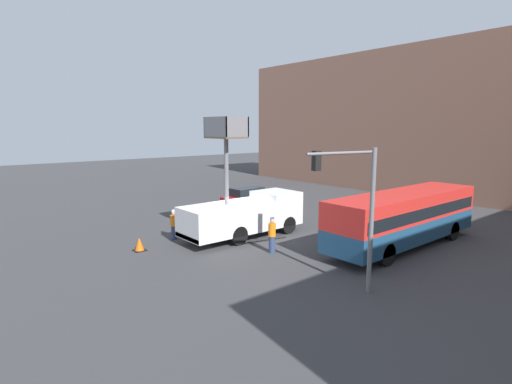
# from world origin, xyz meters

# --- Properties ---
(ground_plane) EXTENTS (120.00, 120.00, 0.00)m
(ground_plane) POSITION_xyz_m (0.00, 0.00, 0.00)
(ground_plane) COLOR #38383A
(building_backdrop_far) EXTENTS (44.00, 10.00, 13.72)m
(building_backdrop_far) POSITION_xyz_m (0.00, 25.34, 6.86)
(building_backdrop_far) COLOR #936651
(building_backdrop_far) RESTS_ON ground_plane
(utility_truck) EXTENTS (2.47, 7.46, 6.90)m
(utility_truck) POSITION_xyz_m (0.52, 0.26, 1.45)
(utility_truck) COLOR white
(utility_truck) RESTS_ON ground_plane
(city_bus) EXTENTS (2.58, 10.77, 2.93)m
(city_bus) POSITION_xyz_m (7.48, 5.60, 1.74)
(city_bus) COLOR navy
(city_bus) RESTS_ON ground_plane
(traffic_light_pole) EXTENTS (3.77, 3.52, 5.60)m
(traffic_light_pole) POSITION_xyz_m (8.53, -0.66, 3.83)
(traffic_light_pole) COLOR slate
(traffic_light_pole) RESTS_ON ground_plane
(road_worker_near_truck) EXTENTS (0.38, 0.38, 1.75)m
(road_worker_near_truck) POSITION_xyz_m (-1.60, -3.19, 0.87)
(road_worker_near_truck) COLOR navy
(road_worker_near_truck) RESTS_ON ground_plane
(road_worker_directing) EXTENTS (0.38, 0.38, 1.89)m
(road_worker_directing) POSITION_xyz_m (3.79, -0.53, 0.95)
(road_worker_directing) COLOR navy
(road_worker_directing) RESTS_ON ground_plane
(traffic_cone_near_truck) EXTENTS (0.61, 0.61, 0.70)m
(traffic_cone_near_truck) POSITION_xyz_m (-0.88, -5.59, 0.33)
(traffic_cone_near_truck) COLOR black
(traffic_cone_near_truck) RESTS_ON ground_plane
(parked_car_curbside) EXTENTS (1.74, 4.67, 1.46)m
(parked_car_curbside) POSITION_xyz_m (-6.90, 6.50, 0.74)
(parked_car_curbside) COLOR maroon
(parked_car_curbside) RESTS_ON ground_plane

